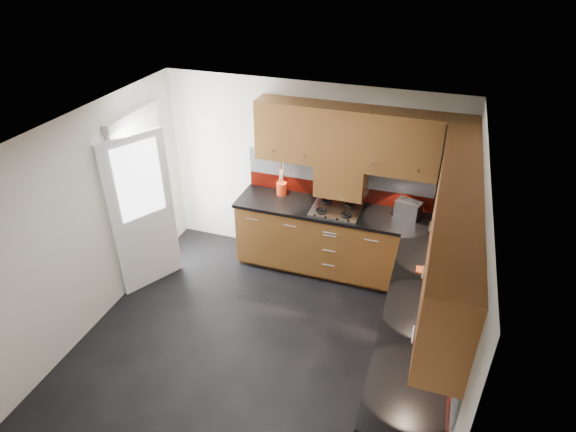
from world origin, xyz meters
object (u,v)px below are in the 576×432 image
(gas_hob, at_px, (336,209))
(utensil_pot, at_px, (282,187))
(food_processor, at_px, (438,240))
(toaster, at_px, (408,209))

(gas_hob, xyz_separation_m, utensil_pot, (-0.77, 0.18, 0.09))
(food_processor, bearing_deg, toaster, 121.74)
(gas_hob, distance_m, food_processor, 1.31)
(toaster, distance_m, food_processor, 0.71)
(gas_hob, bearing_deg, toaster, 9.29)
(utensil_pot, relative_size, toaster, 1.44)
(utensil_pot, bearing_deg, food_processor, -17.99)
(gas_hob, relative_size, toaster, 1.79)
(utensil_pot, relative_size, food_processor, 1.79)
(toaster, bearing_deg, food_processor, -58.26)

